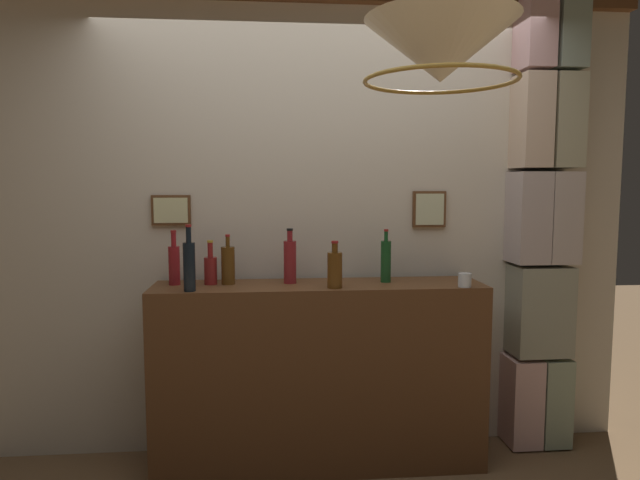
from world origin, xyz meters
The scene contains 12 objects.
panelled_rear_partition centered at (0.00, 1.10, 1.49)m, with size 3.78×0.15×2.84m.
stone_pillar centered at (1.34, 0.97, 1.37)m, with size 0.37×0.30×2.76m.
bar_shelf_unit centered at (0.00, 0.82, 0.52)m, with size 1.82×0.40×1.04m, color brown.
liquor_bottle_rye centered at (-0.50, 0.86, 1.14)m, with size 0.08×0.08×0.28m.
liquor_bottle_bourbon centered at (-0.16, 0.86, 1.16)m, with size 0.07×0.07×0.31m.
liquor_bottle_vermouth centered at (0.38, 0.85, 1.16)m, with size 0.06×0.06×0.30m.
liquor_bottle_sherry centered at (-0.79, 0.87, 1.15)m, with size 0.06×0.06×0.30m.
liquor_bottle_tequila centered at (0.07, 0.70, 1.14)m, with size 0.08×0.08×0.25m.
liquor_bottle_amaro centered at (-0.68, 0.68, 1.17)m, with size 0.06×0.06×0.34m.
liquor_bottle_brandy centered at (-0.60, 0.87, 1.12)m, with size 0.07×0.07×0.24m.
glass_tumbler_rocks centered at (0.77, 0.67, 1.07)m, with size 0.07×0.07×0.07m.
pendant_lamp centered at (0.36, -0.16, 2.07)m, with size 0.57×0.57×0.49m.
Camera 1 is at (-0.27, -2.22, 1.59)m, focal length 31.45 mm.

